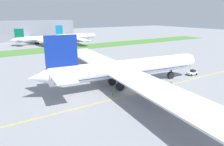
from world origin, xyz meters
name	(u,v)px	position (x,y,z in m)	size (l,w,h in m)	color
ground_plane	(128,91)	(0.00, 0.00, 0.00)	(600.00, 600.00, 0.00)	gray
apron_taxi_line	(134,94)	(0.00, -3.11, 0.00)	(280.00, 0.36, 0.01)	yellow
grass_median_strip	(45,50)	(0.00, 95.14, 0.05)	(320.00, 24.00, 0.10)	#4C8438
airliner_foreground	(124,69)	(1.62, 4.46, 6.22)	(61.38, 99.15, 18.32)	white
pushback_tug	(192,73)	(33.03, 0.76, 1.00)	(5.91, 3.00, 2.18)	white
ground_crew_wingwalker_port	(171,81)	(17.41, -2.36, 1.01)	(0.53, 0.43, 1.67)	black
ground_crew_marshaller_front	(113,92)	(-6.13, -0.35, 1.06)	(0.51, 0.49, 1.74)	black
parked_airliner_far_centre	(39,39)	(4.78, 127.81, 4.53)	(45.87, 74.69, 13.33)	white
parked_airliner_far_right	(74,37)	(33.64, 123.01, 5.08)	(40.44, 62.98, 14.99)	white
terminal_building	(1,31)	(-18.74, 164.87, 9.00)	(129.88, 20.00, 18.00)	gray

